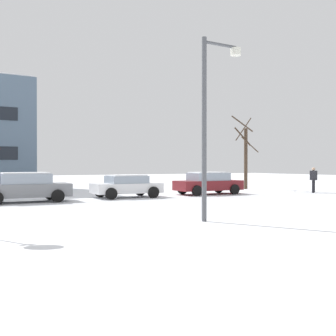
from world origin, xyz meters
TOP-DOWN VIEW (x-y plane):
  - ground_plane at (0.00, 0.00)m, footprint 120.00×120.00m
  - road_surface at (0.00, 3.17)m, footprint 80.00×8.34m
  - street_lamp at (3.90, -1.58)m, footprint 1.56×0.36m
  - parked_car_gray at (-0.37, 8.37)m, footprint 4.37×2.16m
  - parked_car_white at (5.18, 8.54)m, footprint 3.91×2.17m
  - parked_car_maroon at (10.73, 8.34)m, footprint 4.35×2.06m
  - pedestrian_crossing at (17.76, 6.09)m, footprint 0.52×0.44m
  - tree_far_right at (16.40, 11.46)m, footprint 2.04×2.04m

SIDE VIEW (x-z plane):
  - ground_plane at x=0.00m, z-range 0.00..0.00m
  - road_surface at x=0.00m, z-range 0.00..0.00m
  - parked_car_white at x=5.18m, z-range 0.03..1.33m
  - parked_car_maroon at x=10.73m, z-range 0.02..1.44m
  - parked_car_gray at x=-0.37m, z-range 0.01..1.51m
  - pedestrian_crossing at x=17.76m, z-range 0.14..1.84m
  - tree_far_right at x=16.40m, z-range -0.14..5.53m
  - street_lamp at x=3.90m, z-range 0.63..6.68m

